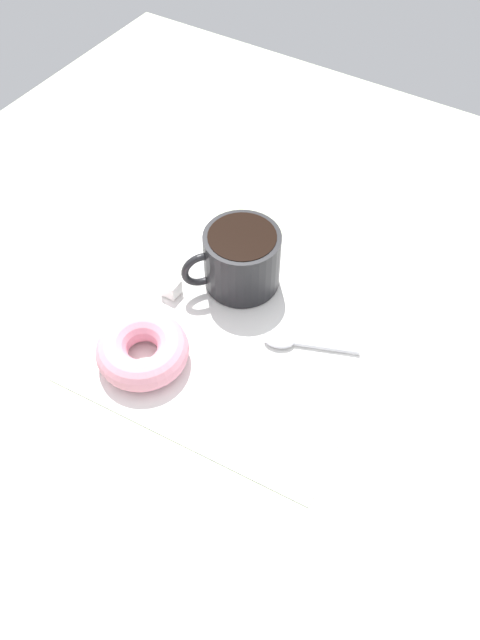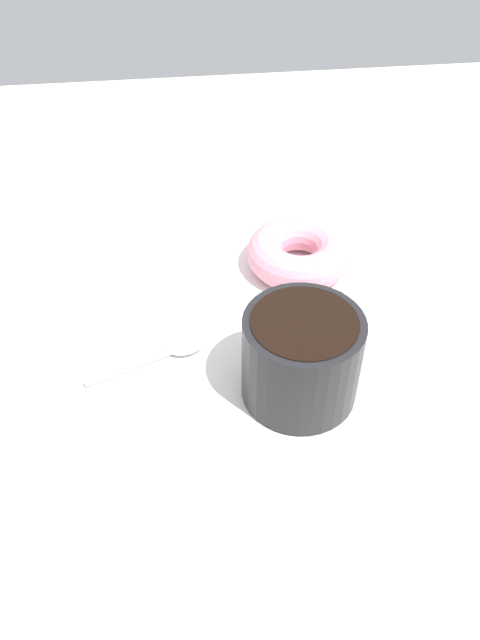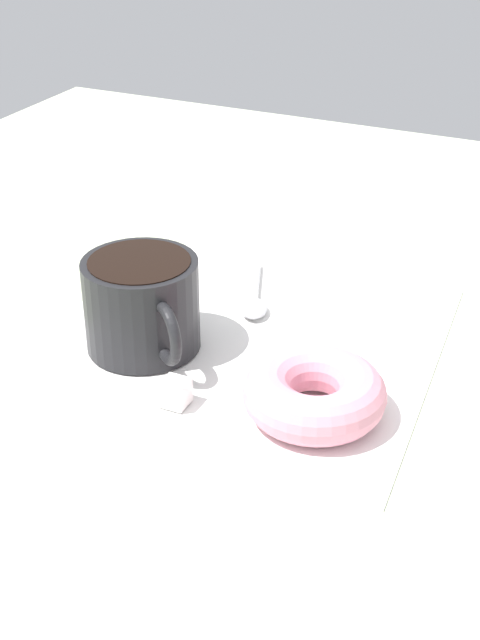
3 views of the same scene
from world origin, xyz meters
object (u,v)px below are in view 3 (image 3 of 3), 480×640
Objects in this scene: coffee_cup at (142,303)px; spoon at (254,302)px; sugar_cube at (175,392)px; donut at (314,393)px.

coffee_cup reaches higher than spoon.
coffee_cup is at bearing 45.25° from sugar_cube.
spoon is (13.26, 10.75, -1.41)cm from donut.
donut is 0.96× the size of spoon.
donut reaches higher than sugar_cube.
sugar_cube is at bearing 107.82° from donut.
coffee_cup is 1.01× the size of spoon.
donut is 17.13cm from spoon.
sugar_cube is at bearing -134.75° from coffee_cup.
coffee_cup is at bearing 79.21° from donut.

